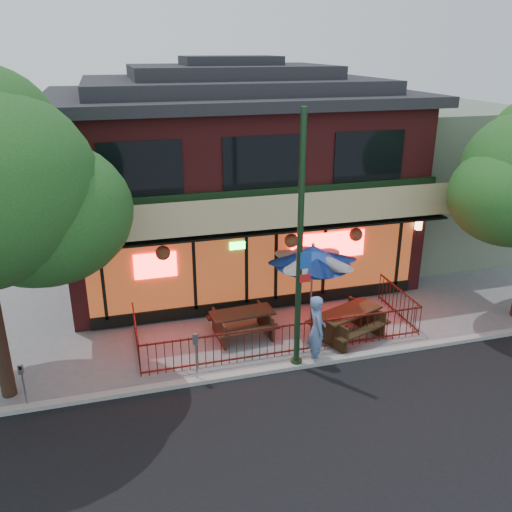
{
  "coord_description": "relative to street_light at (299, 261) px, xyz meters",
  "views": [
    {
      "loc": [
        -4.54,
        -12.57,
        8.31
      ],
      "look_at": [
        -0.49,
        2.0,
        2.43
      ],
      "focal_mm": 38.0,
      "sensor_mm": 36.0,
      "label": 1
    }
  ],
  "objects": [
    {
      "name": "ground",
      "position": [
        -0.0,
        0.4,
        -3.15
      ],
      "size": [
        80.0,
        80.0,
        0.0
      ],
      "primitive_type": "plane",
      "color": "gray",
      "rests_on": "ground"
    },
    {
      "name": "curb",
      "position": [
        -0.0,
        -0.1,
        -3.09
      ],
      "size": [
        80.0,
        0.25,
        0.12
      ],
      "primitive_type": "cube",
      "color": "#999993",
      "rests_on": "ground"
    },
    {
      "name": "street_light",
      "position": [
        0.0,
        0.0,
        0.0
      ],
      "size": [
        0.43,
        0.32,
        7.0
      ],
      "color": "#17331B",
      "rests_on": "ground"
    },
    {
      "name": "picnic_table_left",
      "position": [
        -1.03,
        2.02,
        -2.61
      ],
      "size": [
        2.0,
        1.58,
        0.81
      ],
      "color": "#361D13",
      "rests_on": "ground"
    },
    {
      "name": "parking_meter_far",
      "position": [
        -7.0,
        0.0,
        -2.32
      ],
      "size": [
        0.13,
        0.12,
        1.23
      ],
      "color": "gray",
      "rests_on": "ground"
    },
    {
      "name": "pedestrian",
      "position": [
        0.59,
        0.05,
        -2.13
      ],
      "size": [
        0.58,
        0.8,
        2.03
      ],
      "primitive_type": "imported",
      "rotation": [
        0.0,
        0.0,
        1.44
      ],
      "color": "#5E82BC",
      "rests_on": "ground"
    },
    {
      "name": "patio_fence",
      "position": [
        -0.0,
        0.91,
        -2.52
      ],
      "size": [
        8.44,
        2.62,
        1.0
      ],
      "color": "#49140F",
      "rests_on": "ground"
    },
    {
      "name": "picnic_table_right",
      "position": [
        2.04,
        1.1,
        -2.57
      ],
      "size": [
        2.51,
        2.24,
        0.88
      ],
      "color": "#312211",
      "rests_on": "ground"
    },
    {
      "name": "patio_umbrella",
      "position": [
        1.29,
        2.3,
        -0.84
      ],
      "size": [
        2.36,
        2.36,
        2.7
      ],
      "color": "gray",
      "rests_on": "ground"
    },
    {
      "name": "restaurant_building",
      "position": [
        -0.0,
        7.51,
        0.98
      ],
      "size": [
        12.96,
        9.49,
        8.05
      ],
      "color": "maroon",
      "rests_on": "ground"
    },
    {
      "name": "neighbor_building",
      "position": [
        9.0,
        8.1,
        -0.15
      ],
      "size": [
        6.0,
        7.0,
        6.0
      ],
      "primitive_type": "cube",
      "color": "slate",
      "rests_on": "ground"
    },
    {
      "name": "parking_meter_near",
      "position": [
        -2.78,
        0.0,
        -2.19
      ],
      "size": [
        0.16,
        0.15,
        1.42
      ],
      "color": "#9B9DA4",
      "rests_on": "ground"
    }
  ]
}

